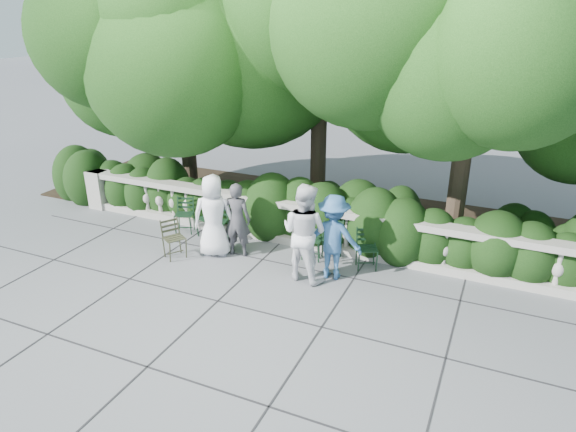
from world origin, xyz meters
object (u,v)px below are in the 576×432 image
at_px(chair_d, 310,261).
at_px(chair_a, 184,234).
at_px(chair_f, 367,271).
at_px(chair_b, 216,242).
at_px(person_older_blue, 333,237).
at_px(chair_c, 204,238).
at_px(person_casual_man, 304,232).
at_px(chair_weathered, 179,260).
at_px(person_woman_grey, 237,220).
at_px(chair_e, 327,260).
at_px(person_businessman, 214,216).

bearing_deg(chair_d, chair_a, 173.44).
bearing_deg(chair_d, chair_f, -2.96).
distance_m(chair_d, chair_f, 1.21).
xyz_separation_m(chair_b, person_older_blue, (2.91, -0.42, 0.85)).
bearing_deg(chair_b, chair_c, 156.24).
relative_size(person_casual_man, person_older_blue, 1.14).
bearing_deg(chair_d, person_casual_man, -83.96).
distance_m(chair_b, chair_c, 0.38).
relative_size(chair_a, chair_d, 1.00).
distance_m(chair_weathered, person_woman_grey, 1.50).
height_order(chair_e, chair_weathered, same).
bearing_deg(chair_weathered, chair_f, -41.70).
bearing_deg(chair_f, person_woman_grey, 162.43).
distance_m(chair_a, chair_f, 4.41).
height_order(person_businessman, person_casual_man, person_casual_man).
relative_size(chair_c, person_woman_grey, 0.52).
distance_m(person_woman_grey, person_casual_man, 1.72).
xyz_separation_m(chair_f, person_casual_man, (-1.07, -0.74, 0.97)).
relative_size(person_woman_grey, person_casual_man, 0.83).
height_order(chair_b, person_woman_grey, person_woman_grey).
xyz_separation_m(chair_a, person_businessman, (1.21, -0.57, 0.89)).
distance_m(chair_b, person_woman_grey, 1.14).
height_order(person_casual_man, person_older_blue, person_casual_man).
bearing_deg(chair_f, chair_weathered, 171.32).
relative_size(chair_a, chair_c, 1.00).
bearing_deg(chair_c, person_businessman, -29.89).
relative_size(chair_c, person_businessman, 0.47).
relative_size(chair_c, chair_e, 1.00).
distance_m(chair_a, person_businessman, 1.61).
xyz_separation_m(chair_d, chair_weathered, (-2.55, -1.06, 0.00)).
bearing_deg(chair_f, chair_c, 154.45).
relative_size(person_businessman, person_casual_man, 0.92).
relative_size(chair_a, person_older_blue, 0.49).
relative_size(chair_a, chair_e, 1.00).
relative_size(chair_b, chair_d, 1.00).
height_order(chair_b, chair_e, same).
bearing_deg(chair_e, person_older_blue, -58.30).
bearing_deg(chair_f, person_casual_man, -170.63).
bearing_deg(person_casual_man, chair_f, -135.04).
distance_m(chair_b, chair_f, 3.48).
height_order(chair_b, person_businessman, person_businessman).
height_order(chair_e, person_older_blue, person_older_blue).
height_order(chair_a, chair_d, same).
relative_size(chair_a, chair_f, 1.00).
xyz_separation_m(chair_a, person_casual_man, (3.34, -0.75, 0.97)).
bearing_deg(person_businessman, chair_weathered, 24.02).
relative_size(chair_b, person_businessman, 0.47).
bearing_deg(person_casual_man, chair_d, -68.17).
bearing_deg(chair_c, chair_e, 13.33).
relative_size(chair_f, person_casual_man, 0.43).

